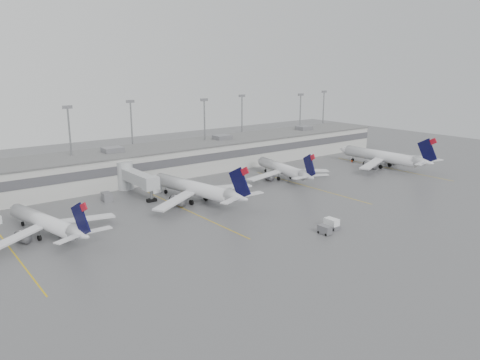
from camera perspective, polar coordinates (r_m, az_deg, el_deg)
ground at (r=92.96m, az=11.29°, el=-5.42°), size 260.00×260.00×0.00m
terminal at (r=135.57m, az=-7.34°, el=2.67°), size 152.00×17.00×9.45m
light_masts at (r=139.25m, az=-8.65°, el=6.20°), size 142.40×8.00×20.60m
jet_bridge_right at (r=115.78m, az=-12.99°, el=0.33°), size 4.00×17.20×7.00m
stand_markings at (r=109.34m, az=1.82°, el=-2.20°), size 105.25×40.00×0.01m
jet_far_left at (r=91.08m, az=-22.48°, el=-4.80°), size 24.12×27.34×8.97m
jet_mid_left at (r=105.52m, az=-5.29°, el=-1.04°), size 28.21×31.90×10.40m
jet_mid_right at (r=126.95m, az=5.38°, el=1.35°), size 24.95×28.22×9.20m
jet_far_right at (r=147.63m, az=17.17°, el=2.77°), size 30.02×33.64×10.89m
baggage_tug at (r=90.78m, az=11.09°, el=-5.37°), size 2.08×3.14×2.00m
baggage_cart at (r=87.74m, az=10.28°, el=-5.97°), size 1.49×2.53×1.61m
gse_uld_b at (r=115.76m, az=-10.20°, el=-1.07°), size 2.52×1.74×1.73m
gse_uld_c at (r=134.70m, az=3.94°, el=1.28°), size 2.94×2.14×1.94m
gse_loader at (r=111.05m, az=-15.94°, el=-1.98°), size 2.27×3.30×1.94m
cone_b at (r=104.71m, az=-6.91°, el=-2.84°), size 0.43×0.43×0.68m
cone_c at (r=129.25m, az=3.57°, el=0.46°), size 0.42×0.42×0.66m
cone_d at (r=154.31m, az=13.49°, el=2.32°), size 0.43×0.43×0.68m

